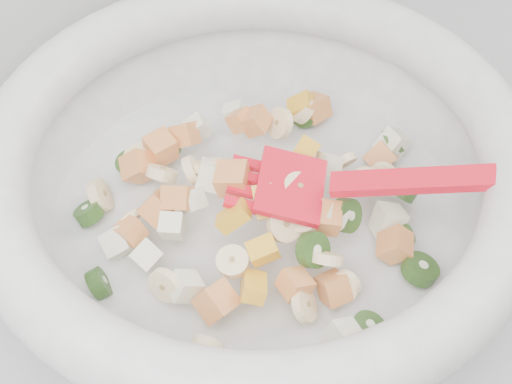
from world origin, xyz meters
TOP-DOWN VIEW (x-y plane):
  - mixing_bowl at (0.08, 1.48)m, footprint 0.43×0.43m

SIDE VIEW (x-z plane):
  - mixing_bowl at x=0.08m, z-range 0.90..1.03m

